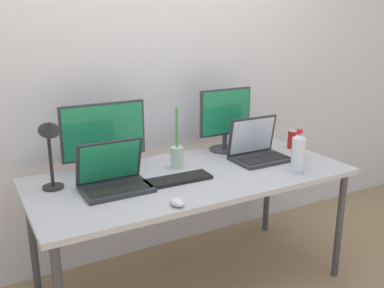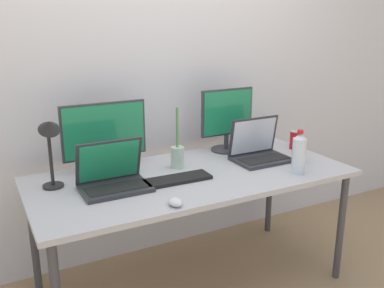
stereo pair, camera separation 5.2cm
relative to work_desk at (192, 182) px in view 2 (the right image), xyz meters
name	(u,v)px [view 2 (the right image)]	position (x,y,z in m)	size (l,w,h in m)	color
ground_plane	(192,284)	(0.00, 0.00, -0.69)	(16.00, 16.00, 0.00)	#9E7F5B
wall_back	(150,67)	(0.00, 0.59, 0.61)	(7.00, 0.08, 2.60)	silver
work_desk	(192,182)	(0.00, 0.00, 0.00)	(1.84, 0.84, 0.74)	#424247
monitor_left	(105,135)	(-0.42, 0.28, 0.27)	(0.49, 0.21, 0.41)	#38383D
monitor_center	(227,118)	(0.42, 0.30, 0.28)	(0.39, 0.21, 0.42)	#38383D
laptop_silver	(113,178)	(-0.47, 0.00, 0.11)	(0.36, 0.25, 0.26)	#2D2D33
laptop_secondary	(259,150)	(0.50, 0.03, 0.11)	(0.35, 0.25, 0.26)	#2D2D33
keyboard_main	(177,179)	(-0.13, -0.06, 0.06)	(0.39, 0.13, 0.02)	black
mouse_by_keyboard	(175,202)	(-0.28, -0.35, 0.07)	(0.06, 0.09, 0.04)	silver
water_bottle	(299,154)	(0.55, -0.28, 0.17)	(0.08, 0.08, 0.26)	silver
soda_can_near_keyboard	(298,153)	(0.68, -0.12, 0.12)	(0.07, 0.07, 0.13)	black
soda_can_by_laptop	(295,140)	(0.86, 0.11, 0.12)	(0.07, 0.07, 0.13)	red
bamboo_vase	(177,156)	(-0.03, 0.14, 0.13)	(0.08, 0.08, 0.37)	#B2D1B7
desk_lamp	(50,140)	(-0.75, 0.12, 0.33)	(0.11, 0.18, 0.41)	black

